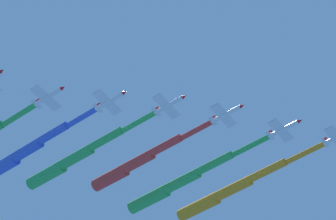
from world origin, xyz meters
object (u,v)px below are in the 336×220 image
(jet_lead, at_px, (231,190))
(jet_starboard_inner, at_px, (138,162))
(jet_starboard_mid, at_px, (27,151))
(jet_port_inner, at_px, (180,182))
(jet_port_mid, at_px, (75,158))

(jet_lead, bearing_deg, jet_starboard_inner, -97.07)
(jet_lead, relative_size, jet_starboard_inner, 1.14)
(jet_starboard_inner, distance_m, jet_starboard_mid, 29.59)
(jet_lead, height_order, jet_starboard_inner, jet_starboard_inner)
(jet_starboard_inner, bearing_deg, jet_port_inner, 89.33)
(jet_port_inner, height_order, jet_starboard_inner, jet_starboard_inner)
(jet_starboard_inner, xyz_separation_m, jet_starboard_mid, (-7.57, -28.58, -1.34))
(jet_port_inner, xyz_separation_m, jet_starboard_inner, (-0.15, -12.78, 2.44))
(jet_port_inner, distance_m, jet_starboard_inner, 13.01)
(jet_port_inner, bearing_deg, jet_starboard_mid, -100.58)
(jet_starboard_inner, xyz_separation_m, jet_port_mid, (-6.34, -15.70, 0.30))
(jet_lead, relative_size, jet_starboard_mid, 1.15)
(jet_starboard_inner, relative_size, jet_port_mid, 0.92)
(jet_port_inner, height_order, jet_port_mid, jet_port_mid)
(jet_lead, bearing_deg, jet_port_mid, -102.79)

